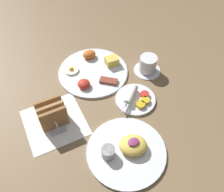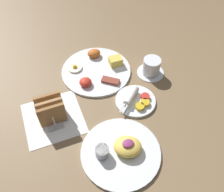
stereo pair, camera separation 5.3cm
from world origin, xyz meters
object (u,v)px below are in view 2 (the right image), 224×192
object	(u,v)px
plate_breakfast	(96,69)
toast_rack	(51,110)
coffee_cup	(151,67)
plate_foreground	(121,151)
plate_condiments	(135,100)

from	to	relation	value
plate_breakfast	toast_rack	size ratio (longest dim) A/B	2.66
coffee_cup	toast_rack	bearing A→B (deg)	-169.86
plate_breakfast	coffee_cup	bearing A→B (deg)	-24.21
plate_breakfast	coffee_cup	distance (m)	0.24
plate_breakfast	plate_foreground	xyz separation A→B (m)	(-0.05, -0.41, 0.00)
plate_condiments	coffee_cup	world-z (taller)	coffee_cup
plate_condiments	toast_rack	distance (m)	0.33
plate_breakfast	plate_foreground	distance (m)	0.42
plate_foreground	toast_rack	size ratio (longest dim) A/B	2.41
plate_foreground	coffee_cup	size ratio (longest dim) A/B	2.33
plate_condiments	coffee_cup	bearing A→B (deg)	43.28
plate_condiments	plate_breakfast	bearing A→B (deg)	111.71
plate_condiments	plate_foreground	size ratio (longest dim) A/B	0.62
plate_foreground	plate_breakfast	bearing A→B (deg)	82.74
coffee_cup	plate_condiments	bearing A→B (deg)	-136.72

